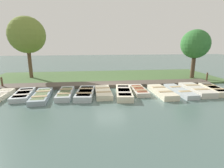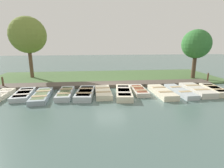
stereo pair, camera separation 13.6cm
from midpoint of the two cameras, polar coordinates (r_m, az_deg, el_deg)
name	(u,v)px [view 1 (the left image)]	position (r m, az deg, el deg)	size (l,w,h in m)	color
ground_plane	(110,90)	(14.35, -0.82, -1.84)	(80.00, 80.00, 0.00)	#4C6660
shore_bank	(105,77)	(19.18, -2.40, 2.27)	(8.00, 24.00, 0.12)	#476638
dock_walkway	(109,84)	(15.52, -1.31, -0.13)	(1.60, 18.47, 0.28)	#51473D
rowboat_1	(23,95)	(13.97, -27.21, -3.07)	(3.00, 1.41, 0.35)	#B2BCC1
rowboat_2	(42,96)	(13.14, -22.30, -3.57)	(3.44, 1.25, 0.34)	#8C9EA8
rowboat_3	(65,94)	(13.03, -15.28, -3.04)	(3.01, 1.03, 0.39)	#B2BCC1
rowboat_4	(85,93)	(12.75, -8.99, -3.00)	(3.24, 1.48, 0.42)	#B2BCC1
rowboat_5	(103,92)	(12.96, -3.22, -2.66)	(3.01, 1.13, 0.39)	beige
rowboat_6	(124,93)	(12.77, 3.59, -2.79)	(3.54, 1.51, 0.44)	beige
rowboat_7	(139,90)	(13.68, 8.50, -2.03)	(2.83, 1.03, 0.34)	beige
rowboat_8	(162,92)	(13.51, 15.65, -2.43)	(3.37, 1.15, 0.41)	beige
rowboat_9	(180,91)	(14.28, 20.99, -2.11)	(3.58, 1.10, 0.35)	#B2BCC1
rowboat_10	(196,90)	(15.02, 25.55, -1.63)	(3.39, 1.29, 0.44)	beige
rowboat_11	(214,89)	(15.76, 30.07, -1.52)	(3.12, 1.35, 0.41)	beige
mooring_post_near	(2,83)	(16.94, -32.45, 0.23)	(0.15, 0.15, 1.04)	brown
mooring_post_far	(207,78)	(18.65, 28.38, 1.77)	(0.15, 0.15, 1.04)	brown
park_tree_far_left	(27,35)	(20.29, -26.21, 14.11)	(3.66, 3.66, 6.34)	brown
park_tree_left	(195,44)	(19.99, 25.40, 11.62)	(2.88, 2.88, 5.06)	#4C3828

